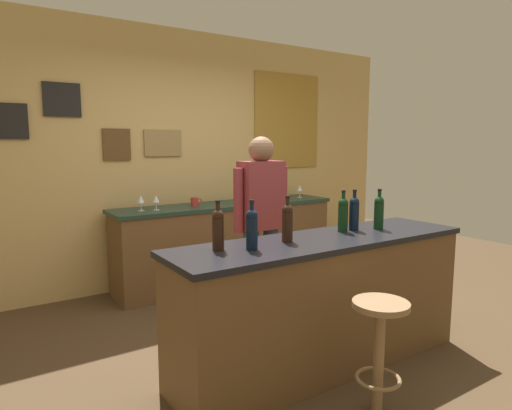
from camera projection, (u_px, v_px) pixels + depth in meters
ground_plane at (287, 343)px, 3.49m from camera, size 10.00×10.00×0.00m
back_wall at (180, 157)px, 4.99m from camera, size 6.00×0.09×2.80m
bar_counter at (322, 302)px, 3.10m from camera, size 2.25×0.60×0.92m
side_counter at (227, 243)px, 5.01m from camera, size 2.58×0.56×0.90m
bartender at (261, 219)px, 3.68m from camera, size 0.52×0.21×1.62m
bar_stool at (380, 339)px, 2.51m from camera, size 0.32×0.32×0.68m
wine_bottle_a at (218, 228)px, 2.66m from camera, size 0.07×0.07×0.31m
wine_bottle_b at (252, 228)px, 2.68m from camera, size 0.07×0.07×0.31m
wine_bottle_c at (287, 221)px, 2.89m from camera, size 0.07×0.07×0.31m
wine_bottle_d at (343, 213)px, 3.23m from camera, size 0.07×0.07×0.31m
wine_bottle_e at (354, 212)px, 3.28m from camera, size 0.07×0.07×0.31m
wine_bottle_f at (379, 211)px, 3.33m from camera, size 0.07×0.07×0.31m
wine_glass_a at (141, 200)px, 4.38m from camera, size 0.07×0.07×0.16m
wine_glass_b at (156, 199)px, 4.43m from camera, size 0.07×0.07×0.16m
wine_glass_c at (300, 189)px, 5.50m from camera, size 0.07×0.07×0.16m
coffee_mug at (195, 202)px, 4.73m from camera, size 0.12×0.08×0.09m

